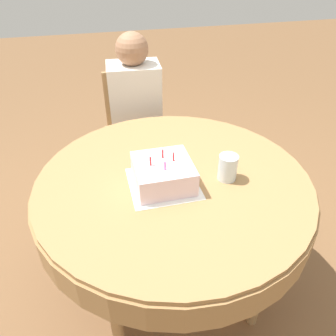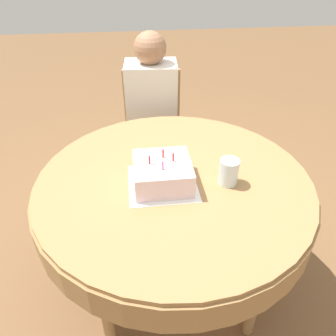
# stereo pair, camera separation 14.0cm
# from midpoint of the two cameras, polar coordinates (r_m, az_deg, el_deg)

# --- Properties ---
(ground_plane) EXTENTS (12.00, 12.00, 0.00)m
(ground_plane) POSITION_cam_midpoint_polar(r_m,az_deg,el_deg) (1.99, -1.42, -19.01)
(ground_plane) COLOR brown
(dining_table) EXTENTS (1.23, 1.23, 0.74)m
(dining_table) POSITION_cam_midpoint_polar(r_m,az_deg,el_deg) (1.50, -1.77, -4.41)
(dining_table) COLOR #9E7547
(dining_table) RESTS_ON ground_plane
(chair) EXTENTS (0.49, 0.49, 0.86)m
(chair) POSITION_cam_midpoint_polar(r_m,az_deg,el_deg) (2.39, -7.23, 6.55)
(chair) COLOR #A37A4C
(chair) RESTS_ON ground_plane
(person) EXTENTS (0.35, 0.35, 1.16)m
(person) POSITION_cam_midpoint_polar(r_m,az_deg,el_deg) (2.20, -7.50, 10.48)
(person) COLOR #9E7051
(person) RESTS_ON ground_plane
(napkin) EXTENTS (0.29, 0.29, 0.00)m
(napkin) POSITION_cam_midpoint_polar(r_m,az_deg,el_deg) (1.42, -3.66, -2.80)
(napkin) COLOR white
(napkin) RESTS_ON dining_table
(birthday_cake) EXTENTS (0.24, 0.24, 0.15)m
(birthday_cake) POSITION_cam_midpoint_polar(r_m,az_deg,el_deg) (1.38, -3.74, -1.04)
(birthday_cake) COLOR silver
(birthday_cake) RESTS_ON dining_table
(drinking_glass) EXTENTS (0.08, 0.08, 0.12)m
(drinking_glass) POSITION_cam_midpoint_polar(r_m,az_deg,el_deg) (1.42, 7.62, -0.00)
(drinking_glass) COLOR silver
(drinking_glass) RESTS_ON dining_table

